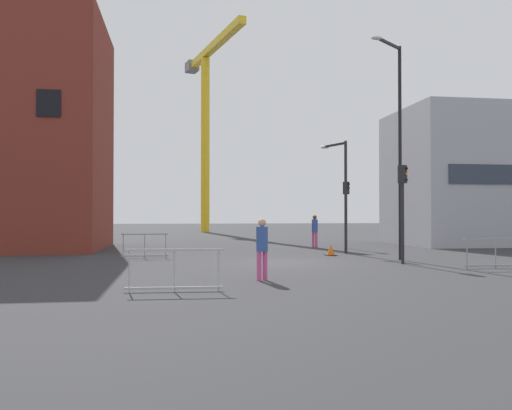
{
  "coord_description": "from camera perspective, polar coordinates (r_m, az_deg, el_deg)",
  "views": [
    {
      "loc": [
        -4.35,
        -20.85,
        1.97
      ],
      "look_at": [
        0.0,
        7.8,
        2.42
      ],
      "focal_mm": 37.32,
      "sensor_mm": 36.0,
      "label": 1
    }
  ],
  "objects": [
    {
      "name": "traffic_cone_by_barrier",
      "position": [
        25.02,
        8.03,
        -4.84
      ],
      "size": [
        0.51,
        0.51,
        0.52
      ],
      "color": "black",
      "rests_on": "ground"
    },
    {
      "name": "pedestrian_walking",
      "position": [
        30.71,
        6.32,
        -2.53
      ],
      "size": [
        0.34,
        0.34,
        1.85
      ],
      "color": "#D14C8C",
      "rests_on": "ground"
    },
    {
      "name": "ground",
      "position": [
        21.39,
        3.15,
        -6.16
      ],
      "size": [
        160.0,
        160.0,
        0.0
      ],
      "primitive_type": "plane",
      "color": "#333335"
    },
    {
      "name": "brick_building",
      "position": [
        32.04,
        -24.94,
        6.91
      ],
      "size": [
        10.06,
        8.7,
        12.53
      ],
      "color": "maroon",
      "rests_on": "ground"
    },
    {
      "name": "traffic_light_median",
      "position": [
        29.99,
        9.66,
        0.17
      ],
      "size": [
        0.37,
        0.37,
        3.72
      ],
      "color": "black",
      "rests_on": "ground"
    },
    {
      "name": "construction_crane",
      "position": [
        55.91,
        -5.34,
        10.41
      ],
      "size": [
        4.95,
        16.5,
        19.03
      ],
      "color": "yellow",
      "rests_on": "ground"
    },
    {
      "name": "streetlamp_short",
      "position": [
        26.59,
        9.18,
        2.19
      ],
      "size": [
        0.88,
        1.79,
        5.51
      ],
      "color": "#232326",
      "rests_on": "ground"
    },
    {
      "name": "safety_barrier_mid_span",
      "position": [
        20.77,
        24.29,
        -4.68
      ],
      "size": [
        2.36,
        0.19,
        1.08
      ],
      "color": "gray",
      "rests_on": "ground"
    },
    {
      "name": "streetlamp_tall",
      "position": [
        23.09,
        14.9,
        7.32
      ],
      "size": [
        1.8,
        1.43,
        9.0
      ],
      "color": "black",
      "rests_on": "ground"
    },
    {
      "name": "pedestrian_waiting",
      "position": [
        15.58,
        0.65,
        -4.23
      ],
      "size": [
        0.34,
        0.34,
        1.81
      ],
      "color": "#D14C8C",
      "rests_on": "ground"
    },
    {
      "name": "safety_barrier_right_run",
      "position": [
        23.81,
        -11.86,
        -4.25
      ],
      "size": [
        2.03,
        0.12,
        1.08
      ],
      "color": "gray",
      "rests_on": "ground"
    },
    {
      "name": "office_block",
      "position": [
        37.53,
        24.62,
        2.65
      ],
      "size": [
        13.17,
        7.61,
        8.46
      ],
      "color": "#A8AAB2",
      "rests_on": "ground"
    },
    {
      "name": "safety_barrier_rear",
      "position": [
        13.51,
        -8.76,
        -6.84
      ],
      "size": [
        2.45,
        0.18,
        1.08
      ],
      "color": "#B2B5BA",
      "rests_on": "ground"
    },
    {
      "name": "traffic_light_verge",
      "position": [
        21.38,
        15.45,
        0.79
      ],
      "size": [
        0.36,
        0.38,
        3.83
      ],
      "color": "#232326",
      "rests_on": "ground"
    }
  ]
}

